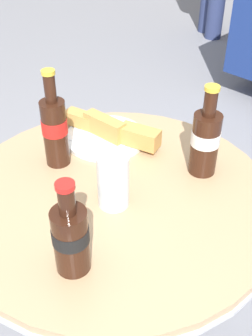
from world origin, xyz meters
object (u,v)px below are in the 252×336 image
Objects in this scene: cola_bottle_left at (55,129)px; cola_bottle_center at (205,140)px; drinking_glass at (113,183)px; lunch_plate_near at (109,133)px; bistro_table at (116,234)px; cola_bottle_right at (71,237)px.

cola_bottle_center is at bearing 37.93° from cola_bottle_left.
cola_bottle_left reaches higher than drinking_glass.
bistro_table is at bearing -40.79° from lunch_plate_near.
bistro_table is 3.03× the size of cola_bottle_left.
bistro_table is 5.93× the size of drinking_glass.
drinking_glass reaches higher than lunch_plate_near.
cola_bottle_left reaches higher than cola_bottle_right.
lunch_plate_near reaches higher than bistro_table.
cola_bottle_center is at bearing 90.02° from cola_bottle_right.
cola_bottle_center is (0.29, 0.23, -0.01)m from cola_bottle_left.
cola_bottle_right is (0.29, -0.20, -0.02)m from cola_bottle_left.
cola_bottle_right reaches higher than lunch_plate_near.
drinking_glass is at bearing -42.07° from lunch_plate_near.
cola_bottle_center is (0.10, 0.21, 0.24)m from bistro_table.
cola_bottle_left reaches higher than bistro_table.
cola_bottle_center is at bearing 73.04° from drinking_glass.
cola_bottle_right is at bearing -89.98° from cola_bottle_center.
cola_bottle_right is at bearing -68.18° from drinking_glass.
bistro_table is 0.33m from cola_bottle_right.
drinking_glass is 0.44× the size of lunch_plate_near.
cola_bottle_left is 1.23× the size of cola_bottle_right.
cola_bottle_right reaches higher than drinking_glass.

